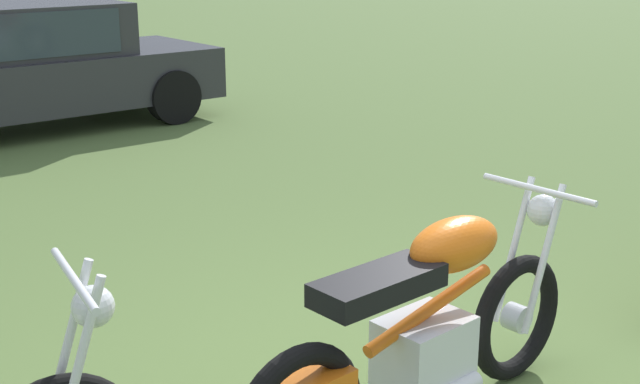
% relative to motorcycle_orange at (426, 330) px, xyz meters
% --- Properties ---
extents(motorcycle_orange, '(2.07, 0.74, 1.02)m').
position_rel_motorcycle_orange_xyz_m(motorcycle_orange, '(0.00, 0.00, 0.00)').
color(motorcycle_orange, black).
rests_on(motorcycle_orange, ground).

